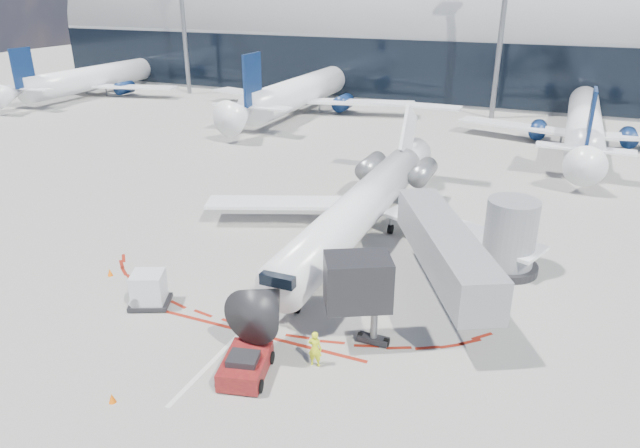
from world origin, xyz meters
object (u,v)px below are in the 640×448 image
at_px(regional_jet, 364,204).
at_px(uld_container, 149,290).
at_px(ramp_worker, 315,349).
at_px(pushback_tug, 245,365).

xyz_separation_m(regional_jet, uld_container, (-8.09, -13.87, -1.59)).
bearing_deg(ramp_worker, regional_jet, -83.34).
bearing_deg(pushback_tug, ramp_worker, 22.69).
bearing_deg(pushback_tug, uld_container, 143.55).
height_order(regional_jet, pushback_tug, regional_jet).
xyz_separation_m(regional_jet, pushback_tug, (0.15, -17.30, -2.03)).
relative_size(regional_jet, ramp_worker, 16.44).
xyz_separation_m(pushback_tug, ramp_worker, (2.68, 1.99, 0.37)).
bearing_deg(uld_container, pushback_tug, -46.76).
bearing_deg(regional_jet, uld_container, -120.26).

